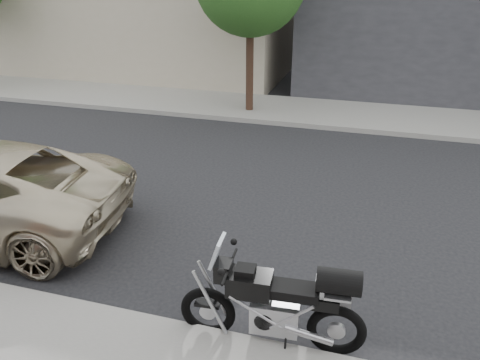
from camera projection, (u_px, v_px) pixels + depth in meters
The scene contains 3 objects.
ground at pixel (266, 201), 9.78m from camera, with size 120.00×120.00×0.00m, color black.
far_sidewalk at pixel (312, 112), 15.41m from camera, with size 44.00×3.00×0.15m, color gray.
motorcycle at pixel (284, 303), 5.85m from camera, with size 2.41×0.88×1.52m.
Camera 1 is at (-1.93, 8.49, 4.51)m, focal length 35.00 mm.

